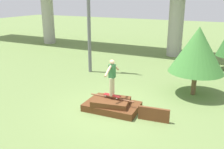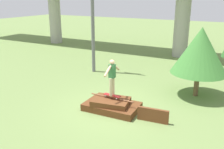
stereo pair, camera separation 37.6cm
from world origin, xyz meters
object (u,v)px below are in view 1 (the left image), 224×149
skater (112,75)px  tree_behind_right (197,50)px  skateboard (112,95)px  utility_pole (89,8)px

skater → tree_behind_right: tree_behind_right is taller
skateboard → utility_pole: (-3.55, 4.17, 3.13)m
skater → utility_pole: utility_pole is taller
skateboard → utility_pole: utility_pole is taller
skater → tree_behind_right: 4.18m
skateboard → utility_pole: bearing=130.4°
skater → tree_behind_right: (2.67, 3.16, 0.66)m
tree_behind_right → skateboard: bearing=-130.2°
skateboard → utility_pole: size_ratio=0.10×
utility_pole → tree_behind_right: utility_pole is taller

